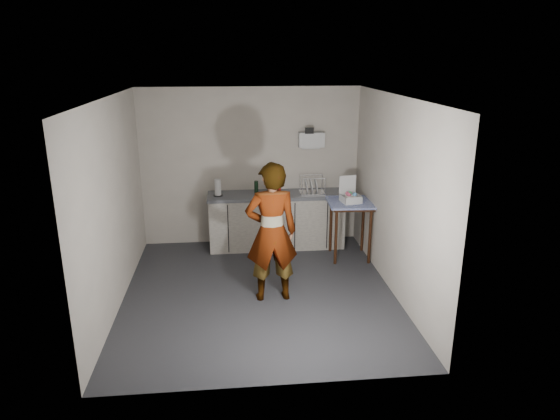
{
  "coord_description": "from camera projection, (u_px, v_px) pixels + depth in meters",
  "views": [
    {
      "loc": [
        -0.35,
        -6.11,
        3.1
      ],
      "look_at": [
        0.33,
        0.45,
        1.02
      ],
      "focal_mm": 32.0,
      "sensor_mm": 36.0,
      "label": 1
    }
  ],
  "objects": [
    {
      "name": "soda_can",
      "position": [
        279.0,
        189.0,
        8.17
      ],
      "size": [
        0.06,
        0.06,
        0.12
      ],
      "primitive_type": "cylinder",
      "color": "red",
      "rests_on": "kitchen_counter"
    },
    {
      "name": "wall_back",
      "position": [
        251.0,
        167.0,
        8.26
      ],
      "size": [
        3.6,
        0.02,
        2.6
      ],
      "primitive_type": "cube",
      "color": "#BDB3A5",
      "rests_on": "ground"
    },
    {
      "name": "dish_rack",
      "position": [
        312.0,
        189.0,
        8.15
      ],
      "size": [
        0.41,
        0.31,
        0.29
      ],
      "color": "silver",
      "rests_on": "kitchen_counter"
    },
    {
      "name": "wall_right",
      "position": [
        394.0,
        197.0,
        6.55
      ],
      "size": [
        0.02,
        4.0,
        2.6
      ],
      "primitive_type": "cube",
      "color": "#BDB3A5",
      "rests_on": "ground"
    },
    {
      "name": "dark_bottle",
      "position": [
        256.0,
        187.0,
        8.09
      ],
      "size": [
        0.06,
        0.06,
        0.22
      ],
      "primitive_type": "cylinder",
      "color": "black",
      "rests_on": "kitchen_counter"
    },
    {
      "name": "standing_man",
      "position": [
        271.0,
        232.0,
        6.35
      ],
      "size": [
        0.7,
        0.48,
        1.84
      ],
      "primitive_type": "imported",
      "rotation": [
        0.0,
        0.0,
        3.2
      ],
      "color": "#B2A593",
      "rests_on": "ground"
    },
    {
      "name": "paper_towel",
      "position": [
        218.0,
        188.0,
        7.98
      ],
      "size": [
        0.15,
        0.15,
        0.27
      ],
      "color": "black",
      "rests_on": "kitchen_counter"
    },
    {
      "name": "ground",
      "position": [
        259.0,
        292.0,
        6.76
      ],
      "size": [
        4.0,
        4.0,
        0.0
      ],
      "primitive_type": "plane",
      "color": "#2D2E33",
      "rests_on": "ground"
    },
    {
      "name": "side_table",
      "position": [
        351.0,
        209.0,
        7.71
      ],
      "size": [
        0.75,
        0.75,
        0.92
      ],
      "rotation": [
        0.0,
        0.0,
        -0.05
      ],
      "color": "#3B190D",
      "rests_on": "ground"
    },
    {
      "name": "soap_bottle",
      "position": [
        270.0,
        186.0,
        8.07
      ],
      "size": [
        0.13,
        0.13,
        0.28
      ],
      "primitive_type": "imported",
      "rotation": [
        0.0,
        0.0,
        0.25
      ],
      "color": "black",
      "rests_on": "kitchen_counter"
    },
    {
      "name": "kitchen_counter",
      "position": [
        276.0,
        222.0,
        8.29
      ],
      "size": [
        2.24,
        0.62,
        0.91
      ],
      "color": "black",
      "rests_on": "ground"
    },
    {
      "name": "wall_shelf",
      "position": [
        311.0,
        140.0,
        8.16
      ],
      "size": [
        0.42,
        0.18,
        0.37
      ],
      "color": "white",
      "rests_on": "ground"
    },
    {
      "name": "bakery_box",
      "position": [
        350.0,
        196.0,
        7.63
      ],
      "size": [
        0.32,
        0.33,
        0.39
      ],
      "rotation": [
        0.0,
        0.0,
        0.16
      ],
      "color": "white",
      "rests_on": "side_table"
    },
    {
      "name": "wall_left",
      "position": [
        114.0,
        205.0,
        6.2
      ],
      "size": [
        0.02,
        4.0,
        2.6
      ],
      "primitive_type": "cube",
      "color": "#BDB3A5",
      "rests_on": "ground"
    },
    {
      "name": "ceiling",
      "position": [
        256.0,
        97.0,
        5.99
      ],
      "size": [
        3.6,
        4.0,
        0.01
      ],
      "primitive_type": "cube",
      "color": "white",
      "rests_on": "wall_back"
    }
  ]
}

